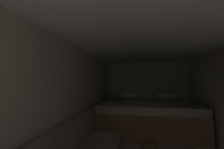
% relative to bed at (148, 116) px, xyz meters
% --- Properties ---
extents(wall_back, '(2.74, 0.05, 1.98)m').
position_rel_bed_xyz_m(wall_back, '(0.00, 0.96, 0.59)').
color(wall_back, beige).
rests_on(wall_back, ground).
extents(wall_left, '(0.05, 5.53, 1.98)m').
position_rel_bed_xyz_m(wall_left, '(-1.35, -1.84, 0.59)').
color(wall_left, beige).
rests_on(wall_left, ground).
extents(ceiling_slab, '(2.74, 5.53, 0.05)m').
position_rel_bed_xyz_m(ceiling_slab, '(0.00, -1.84, 1.61)').
color(ceiling_slab, white).
rests_on(ceiling_slab, wall_left).
extents(bed, '(2.52, 1.79, 0.98)m').
position_rel_bed_xyz_m(bed, '(0.00, 0.00, 0.00)').
color(bed, tan).
rests_on(bed, ground).
extents(wicker_basket, '(0.25, 0.25, 0.21)m').
position_rel_bed_xyz_m(wicker_basket, '(-0.05, -1.34, -0.29)').
color(wicker_basket, olive).
rests_on(wicker_basket, ground).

